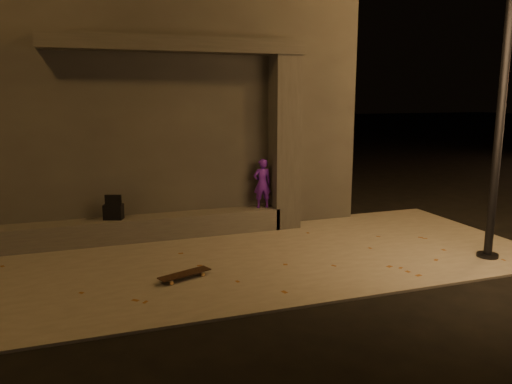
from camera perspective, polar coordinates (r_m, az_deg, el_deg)
name	(u,v)px	position (r m, az deg, el deg)	size (l,w,h in m)	color
ground	(274,306)	(7.02, 2.02, -12.90)	(120.00, 120.00, 0.00)	black
sidewalk	(232,260)	(8.78, -2.78, -7.76)	(11.00, 4.40, 0.04)	slate
building	(138,105)	(12.54, -13.35, 9.67)	(9.00, 5.10, 5.22)	#3B3936
ledge	(133,229)	(10.09, -13.89, -4.11)	(6.00, 0.55, 0.45)	#4B4844
column	(285,143)	(10.58, 3.28, 5.57)	(0.55, 0.55, 3.60)	#3B3936
canopy	(178,45)	(9.98, -8.94, 16.28)	(5.00, 0.70, 0.28)	#3B3936
skateboarder	(262,183)	(10.51, 0.72, 0.99)	(0.38, 0.25, 1.04)	#5F1CBB
backpack	(113,211)	(9.98, -15.98, -2.05)	(0.41, 0.34, 0.50)	black
skateboard	(185,274)	(7.91, -8.15, -9.28)	(0.87, 0.51, 0.09)	black
street_lamp_0	(510,16)	(9.43, 27.01, 17.45)	(0.36, 0.36, 7.20)	black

